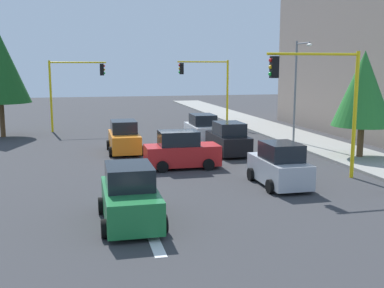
{
  "coord_description": "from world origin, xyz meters",
  "views": [
    {
      "loc": [
        25.57,
        -4.97,
        5.25
      ],
      "look_at": [
        1.68,
        0.62,
        1.2
      ],
      "focal_mm": 43.62,
      "sensor_mm": 36.0,
      "label": 1
    }
  ],
  "objects_px": {
    "traffic_signal_far_right": "(73,82)",
    "street_lamp_curbside": "(298,81)",
    "traffic_signal_near_left": "(322,90)",
    "car_silver": "(279,166)",
    "tree_roadside_near": "(363,89)",
    "car_white": "(202,129)",
    "car_black": "(228,140)",
    "car_red": "(181,151)",
    "car_green": "(130,197)",
    "traffic_signal_far_left": "(208,80)",
    "car_orange": "(124,138)"
  },
  "relations": [
    {
      "from": "traffic_signal_near_left",
      "to": "car_black",
      "type": "bearing_deg",
      "value": -163.14
    },
    {
      "from": "street_lamp_curbside",
      "to": "car_white",
      "type": "xyz_separation_m",
      "value": [
        -2.66,
        -5.98,
        -3.45
      ]
    },
    {
      "from": "car_orange",
      "to": "car_red",
      "type": "bearing_deg",
      "value": 25.37
    },
    {
      "from": "traffic_signal_far_right",
      "to": "car_white",
      "type": "relative_size",
      "value": 1.42
    },
    {
      "from": "car_white",
      "to": "car_orange",
      "type": "bearing_deg",
      "value": -62.9
    },
    {
      "from": "traffic_signal_near_left",
      "to": "car_white",
      "type": "distance_m",
      "value": 12.96
    },
    {
      "from": "traffic_signal_far_right",
      "to": "tree_roadside_near",
      "type": "height_order",
      "value": "tree_roadside_near"
    },
    {
      "from": "traffic_signal_far_right",
      "to": "car_white",
      "type": "height_order",
      "value": "traffic_signal_far_right"
    },
    {
      "from": "car_black",
      "to": "car_red",
      "type": "bearing_deg",
      "value": -48.35
    },
    {
      "from": "traffic_signal_far_right",
      "to": "street_lamp_curbside",
      "type": "bearing_deg",
      "value": 55.14
    },
    {
      "from": "tree_roadside_near",
      "to": "car_black",
      "type": "xyz_separation_m",
      "value": [
        -3.2,
        -6.94,
        -3.14
      ]
    },
    {
      "from": "traffic_signal_near_left",
      "to": "tree_roadside_near",
      "type": "xyz_separation_m",
      "value": [
        -4.0,
        4.76,
        -0.18
      ]
    },
    {
      "from": "traffic_signal_near_left",
      "to": "car_black",
      "type": "height_order",
      "value": "traffic_signal_near_left"
    },
    {
      "from": "traffic_signal_near_left",
      "to": "car_white",
      "type": "height_order",
      "value": "traffic_signal_near_left"
    },
    {
      "from": "traffic_signal_far_left",
      "to": "car_silver",
      "type": "height_order",
      "value": "traffic_signal_far_left"
    },
    {
      "from": "traffic_signal_far_right",
      "to": "car_silver",
      "type": "relative_size",
      "value": 1.55
    },
    {
      "from": "tree_roadside_near",
      "to": "car_green",
      "type": "height_order",
      "value": "tree_roadside_near"
    },
    {
      "from": "traffic_signal_near_left",
      "to": "car_silver",
      "type": "distance_m",
      "value": 4.09
    },
    {
      "from": "car_red",
      "to": "traffic_signal_far_left",
      "type": "bearing_deg",
      "value": 160.18
    },
    {
      "from": "street_lamp_curbside",
      "to": "car_black",
      "type": "height_order",
      "value": "street_lamp_curbside"
    },
    {
      "from": "traffic_signal_far_right",
      "to": "tree_roadside_near",
      "type": "distance_m",
      "value": 22.78
    },
    {
      "from": "car_green",
      "to": "traffic_signal_far_left",
      "type": "bearing_deg",
      "value": 159.04
    },
    {
      "from": "car_white",
      "to": "car_orange",
      "type": "distance_m",
      "value": 6.49
    },
    {
      "from": "traffic_signal_near_left",
      "to": "car_orange",
      "type": "relative_size",
      "value": 1.44
    },
    {
      "from": "traffic_signal_far_left",
      "to": "street_lamp_curbside",
      "type": "relative_size",
      "value": 0.84
    },
    {
      "from": "car_silver",
      "to": "car_black",
      "type": "relative_size",
      "value": 0.92
    },
    {
      "from": "car_white",
      "to": "car_red",
      "type": "xyz_separation_m",
      "value": [
        8.27,
        -3.26,
        -0.0
      ]
    },
    {
      "from": "car_green",
      "to": "traffic_signal_near_left",
      "type": "bearing_deg",
      "value": 114.22
    },
    {
      "from": "car_orange",
      "to": "car_black",
      "type": "distance_m",
      "value": 6.48
    },
    {
      "from": "car_orange",
      "to": "traffic_signal_far_right",
      "type": "bearing_deg",
      "value": -163.56
    },
    {
      "from": "car_white",
      "to": "street_lamp_curbside",
      "type": "bearing_deg",
      "value": 66.02
    },
    {
      "from": "car_white",
      "to": "car_silver",
      "type": "height_order",
      "value": "same"
    },
    {
      "from": "traffic_signal_far_left",
      "to": "car_orange",
      "type": "bearing_deg",
      "value": -37.79
    },
    {
      "from": "car_green",
      "to": "tree_roadside_near",
      "type": "bearing_deg",
      "value": 120.22
    },
    {
      "from": "car_black",
      "to": "street_lamp_curbside",
      "type": "bearing_deg",
      "value": 113.11
    },
    {
      "from": "tree_roadside_near",
      "to": "car_red",
      "type": "height_order",
      "value": "tree_roadside_near"
    },
    {
      "from": "car_white",
      "to": "tree_roadside_near",
      "type": "bearing_deg",
      "value": 41.36
    },
    {
      "from": "car_green",
      "to": "car_silver",
      "type": "xyz_separation_m",
      "value": [
        -3.49,
        6.98,
        -0.0
      ]
    },
    {
      "from": "traffic_signal_far_left",
      "to": "tree_roadside_near",
      "type": "bearing_deg",
      "value": 16.62
    },
    {
      "from": "car_white",
      "to": "car_red",
      "type": "bearing_deg",
      "value": -21.5
    },
    {
      "from": "car_silver",
      "to": "traffic_signal_near_left",
      "type": "bearing_deg",
      "value": 106.67
    },
    {
      "from": "traffic_signal_near_left",
      "to": "car_silver",
      "type": "relative_size",
      "value": 1.6
    },
    {
      "from": "car_white",
      "to": "car_silver",
      "type": "bearing_deg",
      "value": 1.03
    },
    {
      "from": "car_orange",
      "to": "car_green",
      "type": "height_order",
      "value": "same"
    },
    {
      "from": "traffic_signal_far_left",
      "to": "car_green",
      "type": "xyz_separation_m",
      "value": [
        24.17,
        -9.26,
        -3.24
      ]
    },
    {
      "from": "traffic_signal_far_left",
      "to": "car_orange",
      "type": "height_order",
      "value": "traffic_signal_far_left"
    },
    {
      "from": "tree_roadside_near",
      "to": "car_silver",
      "type": "relative_size",
      "value": 1.66
    },
    {
      "from": "traffic_signal_near_left",
      "to": "tree_roadside_near",
      "type": "bearing_deg",
      "value": 130.06
    },
    {
      "from": "traffic_signal_near_left",
      "to": "car_green",
      "type": "height_order",
      "value": "traffic_signal_near_left"
    },
    {
      "from": "car_red",
      "to": "car_silver",
      "type": "relative_size",
      "value": 1.04
    }
  ]
}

